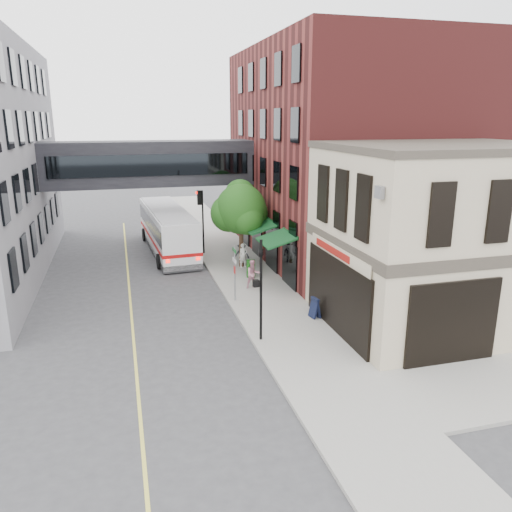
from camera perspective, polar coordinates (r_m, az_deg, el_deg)
ground at (r=20.45m, az=1.01°, el=-12.26°), size 120.00×120.00×0.00m
sidewalk_main at (r=33.51m, az=-2.42°, el=-0.86°), size 4.00×60.00×0.15m
corner_building at (r=24.52m, az=20.25°, el=2.03°), size 10.19×8.12×8.45m
brick_building at (r=35.78m, az=9.88°, el=11.24°), size 13.76×18.00×14.00m
skyway_bridge at (r=35.54m, az=-12.04°, el=10.32°), size 14.00×3.18×3.00m
traffic_signal_near at (r=21.15m, az=0.49°, el=-2.51°), size 0.44×0.22×4.60m
traffic_signal_far at (r=35.32m, az=-6.34°, el=5.35°), size 0.53×0.28×4.50m
street_sign_pole at (r=26.10m, az=-2.45°, el=-1.41°), size 0.08×0.75×3.00m
street_tree at (r=31.93m, az=-1.84°, el=5.40°), size 3.80×3.20×5.60m
lane_marking at (r=28.96m, az=-14.25°, el=-4.16°), size 0.12×40.00×0.01m
bus at (r=37.01m, az=-10.09°, el=3.18°), size 3.41×11.80×3.14m
pedestrian_a at (r=32.24m, az=-1.47°, el=0.08°), size 0.64×0.48×1.58m
pedestrian_b at (r=28.27m, az=-0.34°, el=-2.08°), size 0.85×0.69×1.65m
pedestrian_c at (r=32.53m, az=-1.64°, el=0.19°), size 1.15×0.93×1.55m
newspaper_box at (r=30.38m, az=-0.59°, el=-1.44°), size 0.59×0.55×1.02m
sandwich_board at (r=24.44m, az=6.74°, el=-5.87°), size 0.46×0.63×1.02m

